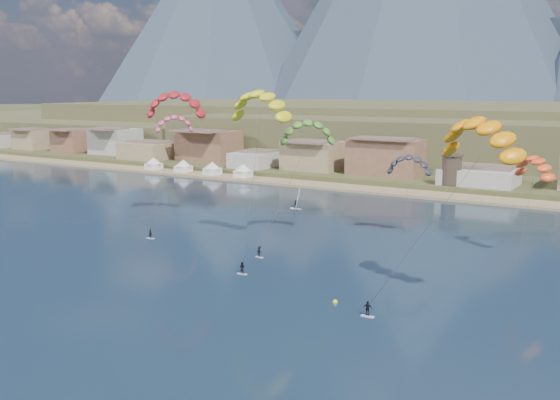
% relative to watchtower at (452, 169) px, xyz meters
% --- Properties ---
extents(ground, '(2400.00, 2400.00, 0.00)m').
position_rel_watchtower_xyz_m(ground, '(-5.00, -114.00, -6.37)').
color(ground, black).
rests_on(ground, ground).
extents(beach, '(2200.00, 12.00, 0.90)m').
position_rel_watchtower_xyz_m(beach, '(-5.00, -8.00, -6.12)').
color(beach, tan).
rests_on(beach, ground).
extents(town, '(400.00, 24.00, 12.00)m').
position_rel_watchtower_xyz_m(town, '(-45.00, 8.00, 1.63)').
color(town, beige).
rests_on(town, ground).
extents(watchtower, '(5.82, 5.82, 8.60)m').
position_rel_watchtower_xyz_m(watchtower, '(0.00, 0.00, 0.00)').
color(watchtower, '#47382D').
rests_on(watchtower, ground).
extents(beach_tents, '(43.40, 6.40, 5.00)m').
position_rel_watchtower_xyz_m(beach_tents, '(-81.25, -8.00, -2.66)').
color(beach_tents, white).
rests_on(beach_tents, ground).
extents(kitesurfer_red, '(13.67, 20.17, 30.20)m').
position_rel_watchtower_xyz_m(kitesurfer_red, '(-38.67, -68.01, 19.30)').
color(kitesurfer_red, silver).
rests_on(kitesurfer_red, ground).
extents(kitesurfer_yellow, '(13.55, 18.64, 30.66)m').
position_rel_watchtower_xyz_m(kitesurfer_yellow, '(-11.62, -77.62, 19.57)').
color(kitesurfer_yellow, silver).
rests_on(kitesurfer_yellow, ground).
extents(kitesurfer_orange, '(17.99, 15.61, 27.32)m').
position_rel_watchtower_xyz_m(kitesurfer_orange, '(28.88, -89.94, 16.52)').
color(kitesurfer_orange, silver).
rests_on(kitesurfer_orange, ground).
extents(kitesurfer_green, '(11.00, 19.27, 24.96)m').
position_rel_watchtower_xyz_m(kitesurfer_green, '(-7.15, -68.91, 14.42)').
color(kitesurfer_green, silver).
rests_on(kitesurfer_green, ground).
extents(distant_kite_pink, '(10.06, 9.76, 22.94)m').
position_rel_watchtower_xyz_m(distant_kite_pink, '(-58.53, -45.20, 13.55)').
color(distant_kite_pink, '#262626').
rests_on(distant_kite_pink, ground).
extents(distant_kite_dark, '(9.17, 6.39, 17.65)m').
position_rel_watchtower_xyz_m(distant_kite_dark, '(8.01, -56.62, 8.29)').
color(distant_kite_dark, '#262626').
rests_on(distant_kite_dark, ground).
extents(distant_kite_orange, '(8.65, 8.57, 19.01)m').
position_rel_watchtower_xyz_m(distant_kite_orange, '(30.71, -60.56, 9.73)').
color(distant_kite_orange, '#262626').
rests_on(distant_kite_orange, ground).
extents(windsurfer, '(2.79, 3.03, 4.92)m').
position_rel_watchtower_xyz_m(windsurfer, '(-24.45, -42.19, -4.81)').
color(windsurfer, silver).
rests_on(windsurfer, ground).
extents(buoy, '(0.68, 0.68, 0.68)m').
position_rel_watchtower_xyz_m(buoy, '(12.78, -97.21, -6.25)').
color(buoy, '#FFF11A').
rests_on(buoy, ground).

